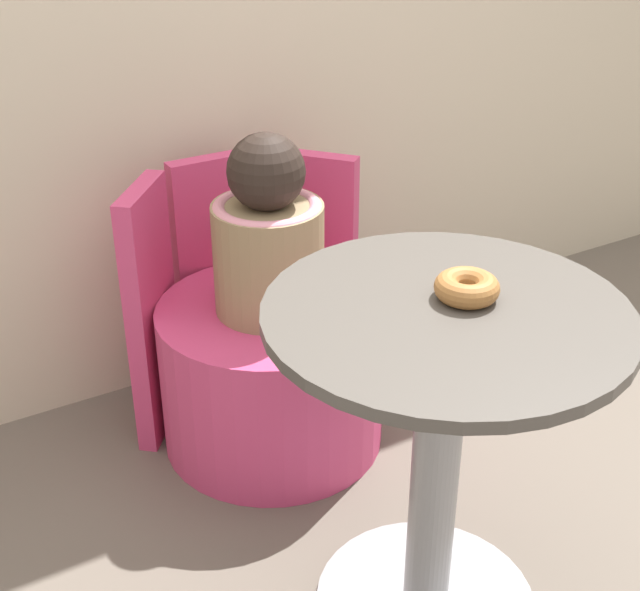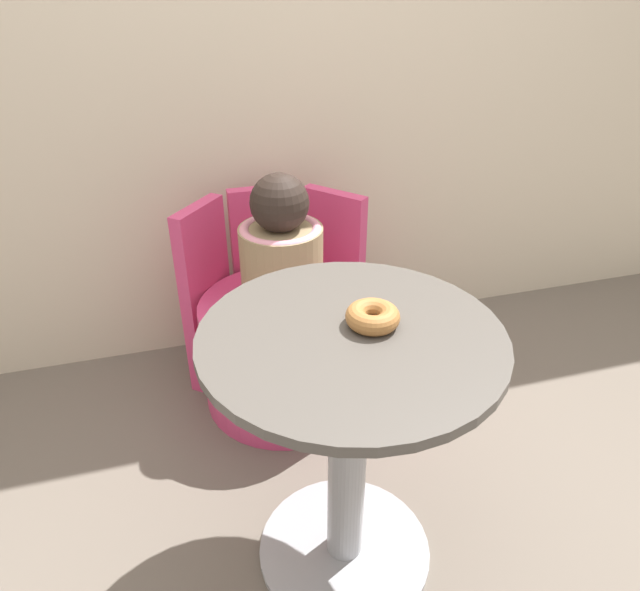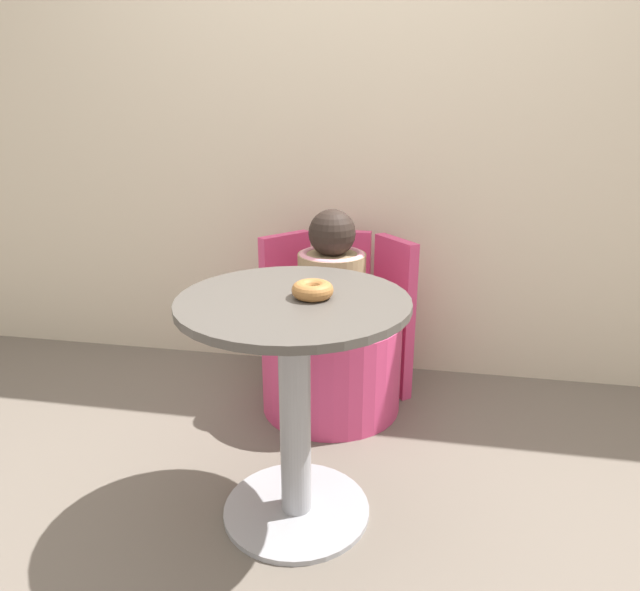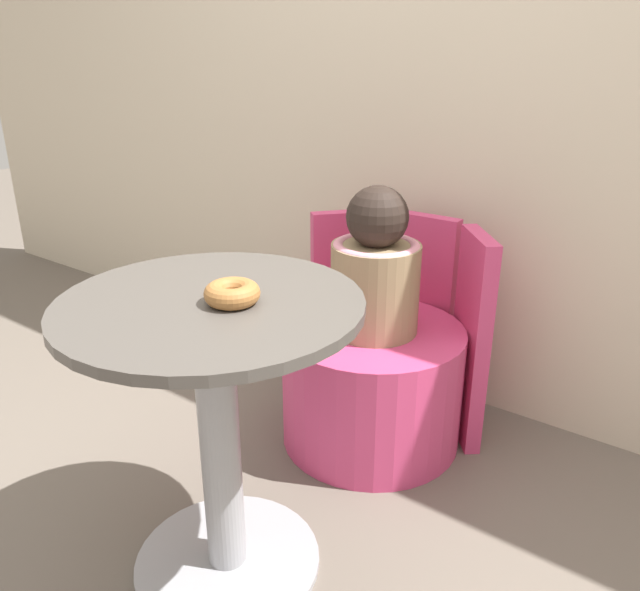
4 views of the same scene
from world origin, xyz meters
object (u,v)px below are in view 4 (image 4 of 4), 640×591
Objects in this scene: tub_chair at (372,385)px; donut at (232,293)px; round_table at (217,400)px; child_figure at (376,270)px.

donut is at bearing -85.28° from tub_chair.
donut is (0.06, -0.68, 0.56)m from tub_chair.
donut reaches higher than round_table.
child_figure is 0.70m from donut.
donut reaches higher than tub_chair.
tub_chair is (-0.00, 0.70, -0.28)m from round_table.
child_figure reaches higher than donut.
tub_chair is 0.40m from child_figure.
tub_chair is at bearing 0.00° from child_figure.
child_figure is (-0.00, 0.70, 0.12)m from round_table.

